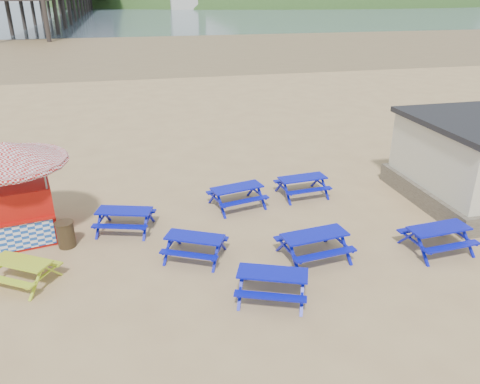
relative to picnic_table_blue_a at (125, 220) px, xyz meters
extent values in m
plane|color=tan|center=(3.80, -1.49, -0.38)|extent=(400.00, 400.00, 0.00)
plane|color=olive|center=(3.80, 53.51, -0.37)|extent=(400.00, 400.00, 0.00)
plane|color=#4C606D|center=(3.80, 168.51, -0.37)|extent=(400.00, 400.00, 0.00)
cube|color=#050092|center=(0.00, 0.00, 0.35)|extent=(1.92, 1.20, 0.05)
cube|color=#050092|center=(0.18, 0.57, 0.07)|extent=(1.79, 0.77, 0.05)
cube|color=#050092|center=(-0.18, -0.57, 0.07)|extent=(1.79, 0.77, 0.05)
cube|color=#050092|center=(4.06, 0.96, 0.39)|extent=(2.00, 1.13, 0.05)
cube|color=#050092|center=(3.92, 1.57, 0.09)|extent=(1.90, 0.67, 0.05)
cube|color=#050092|center=(4.20, 0.35, 0.09)|extent=(1.90, 0.67, 0.05)
cube|color=#050092|center=(6.75, 1.36, 0.37)|extent=(1.90, 0.88, 0.05)
cube|color=#050092|center=(6.70, 1.97, 0.08)|extent=(1.85, 0.43, 0.05)
cube|color=#050092|center=(6.81, 0.75, 0.08)|extent=(1.85, 0.43, 0.05)
cube|color=#050092|center=(2.03, -2.26, 0.32)|extent=(1.85, 1.39, 0.05)
cube|color=#050092|center=(2.29, -1.75, 0.06)|extent=(1.65, 1.00, 0.05)
cube|color=#050092|center=(1.76, -2.78, 0.06)|extent=(1.65, 1.00, 0.05)
cube|color=#050092|center=(3.70, -4.68, 0.36)|extent=(1.95, 1.33, 0.05)
cube|color=#050092|center=(3.93, -4.12, 0.08)|extent=(1.78, 0.91, 0.05)
cube|color=#050092|center=(3.48, -5.24, 0.08)|extent=(1.78, 0.91, 0.05)
cube|color=#050092|center=(9.35, -3.55, 0.39)|extent=(1.94, 0.88, 0.05)
cube|color=#050092|center=(9.30, -2.92, 0.10)|extent=(1.91, 0.40, 0.05)
cube|color=#050092|center=(9.40, -4.17, 0.10)|extent=(1.91, 0.40, 0.05)
cube|color=#9AC928|center=(-2.76, -2.48, 0.29)|extent=(1.75, 1.42, 0.05)
cube|color=#9AC928|center=(-2.47, -2.01, 0.04)|extent=(1.53, 1.07, 0.05)
cube|color=#9AC928|center=(-3.06, -2.95, 0.04)|extent=(1.53, 1.07, 0.05)
cube|color=#AA110C|center=(-3.29, 0.33, 0.58)|extent=(2.47, 2.47, 1.91)
cube|color=#AA110C|center=(-3.07, -0.74, 0.62)|extent=(2.07, 0.51, 0.08)
cube|color=#194CB2|center=(-3.08, -0.71, 0.15)|extent=(1.87, 0.42, 0.86)
cone|color=silver|center=(-3.29, 0.33, 2.53)|extent=(4.27, 4.27, 0.67)
cylinder|color=silver|center=(-3.29, 0.33, 2.19)|extent=(4.16, 4.16, 0.17)
cylinder|color=#3D2F19|center=(-1.81, -0.67, 0.03)|extent=(0.54, 0.54, 0.82)
cylinder|color=#3D2F19|center=(-1.81, -0.67, 0.45)|extent=(0.58, 0.58, 0.04)
ellipsoid|color=#2D4C1E|center=(93.80, 228.51, -10.38)|extent=(264.00, 144.00, 108.00)
cube|color=#050092|center=(5.49, -3.11, 0.42)|extent=(2.04, 1.00, 0.05)
cube|color=#050092|center=(5.40, -2.46, 0.11)|extent=(1.98, 0.52, 0.05)
cube|color=#050092|center=(5.57, -3.75, 0.11)|extent=(1.98, 0.52, 0.05)
camera|label=1|loc=(0.54, -14.41, 7.12)|focal=35.00mm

